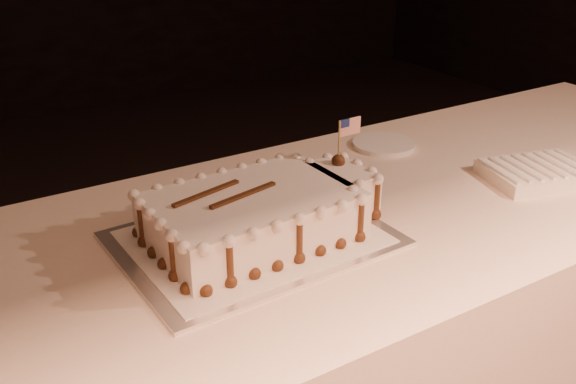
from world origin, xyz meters
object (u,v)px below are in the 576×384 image
cake_board (253,239)px  sheet_cake (264,212)px  side_plate (384,144)px  banquet_table (359,341)px  napkin_stack (537,173)px

cake_board → sheet_cake: size_ratio=1.05×
cake_board → side_plate: (0.54, 0.26, 0.00)m
banquet_table → napkin_stack: size_ratio=8.76×
cake_board → napkin_stack: (0.71, -0.10, 0.01)m
banquet_table → side_plate: size_ratio=14.53×
banquet_table → napkin_stack: 0.58m
napkin_stack → cake_board: bearing=172.3°
banquet_table → cake_board: cake_board is taller
napkin_stack → side_plate: napkin_stack is taller
banquet_table → side_plate: bearing=44.7°
banquet_table → sheet_cake: size_ratio=4.96×
banquet_table → cake_board: (-0.29, -0.01, 0.38)m
sheet_cake → side_plate: (0.51, 0.26, -0.05)m
banquet_table → sheet_cake: 0.51m
sheet_cake → banquet_table: bearing=3.0°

